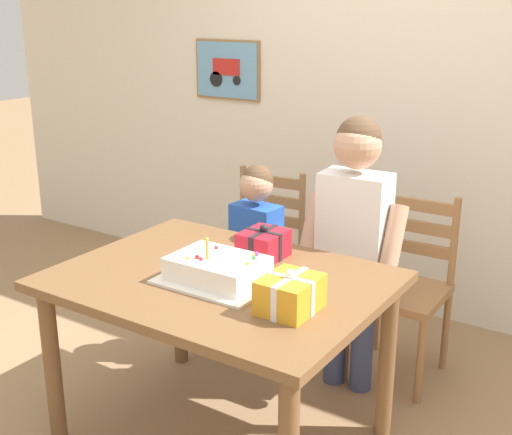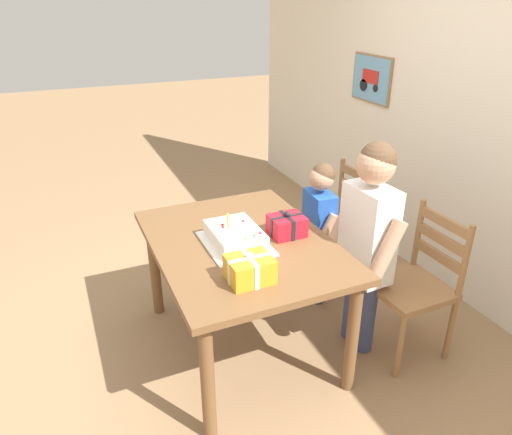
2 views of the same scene
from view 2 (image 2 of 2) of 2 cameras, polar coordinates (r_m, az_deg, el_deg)
ground_plane at (r=3.16m, az=-1.57°, el=-15.05°), size 20.00×20.00×0.00m
back_wall at (r=3.51m, az=25.43°, el=10.68°), size 6.40×0.11×2.60m
dining_table at (r=2.78m, az=-1.73°, el=-4.70°), size 1.30×0.98×0.76m
birthday_cake at (r=2.67m, az=-2.51°, el=-2.36°), size 0.44×0.34×0.19m
gift_box_red_large at (r=2.78m, az=3.74°, el=-0.98°), size 0.17×0.20×0.15m
gift_box_beside_cake at (r=2.34m, az=-0.76°, el=-6.23°), size 0.19×0.22×0.16m
chair_left at (r=3.60m, az=9.87°, el=-1.04°), size 0.45×0.45×0.92m
chair_right at (r=3.03m, az=18.65°, el=-7.61°), size 0.42×0.42×0.92m
child_older at (r=2.80m, az=13.37°, el=-1.46°), size 0.49×0.28×1.34m
child_younger at (r=3.28m, az=7.57°, el=-0.35°), size 0.39×0.23×1.05m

